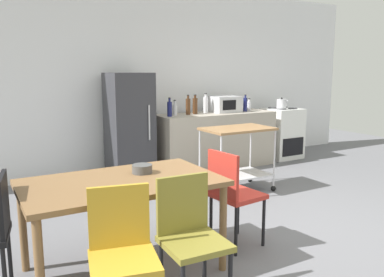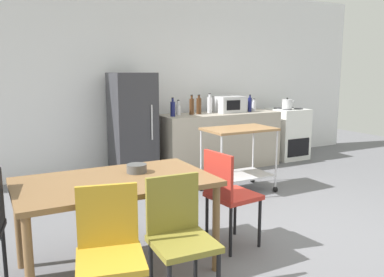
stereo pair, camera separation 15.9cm
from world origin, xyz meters
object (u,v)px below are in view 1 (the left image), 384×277
Objects in this scene: bottle_soda at (175,109)px; bottle_sparkling_water at (245,104)px; dining_table at (122,190)px; chair_red at (232,191)px; kitchen_cart at (237,149)px; fruit_bowl at (142,169)px; bottle_olive_oil at (249,106)px; bottle_sesame_oil at (195,106)px; bottle_vinegar at (206,105)px; chair_olive at (190,233)px; bottle_wine at (170,109)px; microwave at (225,104)px; refrigerator at (129,126)px; bottle_soy_sauce at (188,106)px; kettle at (282,104)px; chair_mustard at (122,250)px; stove_oven at (282,133)px.

bottle_sparkling_water is at bearing -4.14° from bottle_soda.
bottle_sparkling_water is (3.07, 2.46, 0.35)m from dining_table.
chair_red reaches higher than dining_table.
bottle_sparkling_water is at bearing 49.19° from kitchen_cart.
bottle_olive_oil is at bearing 38.89° from fruit_bowl.
bottle_vinegar reaches higher than bottle_sesame_oil.
bottle_vinegar reaches higher than chair_olive.
microwave is at bearing 5.69° from bottle_wine.
chair_olive is at bearing -123.31° from bottle_vinegar.
refrigerator is 2.03m from bottle_sparkling_water.
bottle_olive_oil is (0.82, -0.08, -0.05)m from bottle_vinegar.
kitchen_cart is 1.34m from bottle_soy_sauce.
kettle is at bearing -3.09° from bottle_soy_sauce.
refrigerator is at bearing 175.11° from bottle_soy_sauce.
bottle_soy_sauce is 1.29× the size of kettle.
bottle_wine reaches higher than chair_mustard.
microwave is at bearing 54.71° from chair_olive.
bottle_soda is (1.57, 3.23, 0.47)m from chair_olive.
bottle_sesame_oil is (0.15, 0.04, -0.00)m from bottle_soy_sauce.
microwave is 3.51m from fruit_bowl.
bottle_soda is (0.73, -0.05, 0.22)m from refrigerator.
chair_olive is 3.71× the size of kettle.
stove_oven reaches higher than chair_red.
bottle_wine is (-2.32, -0.08, 0.57)m from stove_oven.
bottle_wine reaches higher than stove_oven.
chair_red is 4.26× the size of bottle_olive_oil.
stove_oven is (3.74, 3.20, -0.07)m from chair_olive.
bottle_olive_oil is 1.25× the size of fruit_bowl.
refrigerator reaches higher than chair_mustard.
bottle_wine is at bearing 179.56° from kettle.
stove_oven is 0.57m from kettle.
bottle_wine is 0.90× the size of bottle_vinegar.
refrigerator is at bearing 179.96° from bottle_vinegar.
bottle_soda reaches higher than chair_red.
bottle_soy_sauce is at bearing -163.76° from bottle_sesame_oil.
bottle_soy_sauce is 1.19m from bottle_olive_oil.
refrigerator is (0.06, 2.67, 0.26)m from chair_red.
fruit_bowl reaches higher than dining_table.
chair_red is 3.05m from bottle_vinegar.
bottle_vinegar is (0.74, 0.16, 0.02)m from bottle_wine.
microwave reaches higher than kettle.
kitchen_cart reaches higher than dining_table.
chair_red is 3.81m from kettle.
bottle_soda is at bearing 70.43° from chair_mustard.
bottle_sesame_oil is (-1.80, 0.05, 0.58)m from stove_oven.
bottle_olive_oil is (3.21, 2.52, 0.32)m from dining_table.
bottle_olive_oil is at bearing -1.11° from bottle_soda.
chair_red is 3.94m from stove_oven.
bottle_sparkling_water is 0.15m from bottle_olive_oil.
bottle_soda is at bearing 179.29° from stove_oven.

